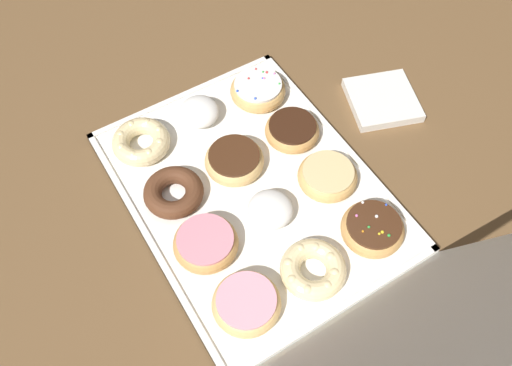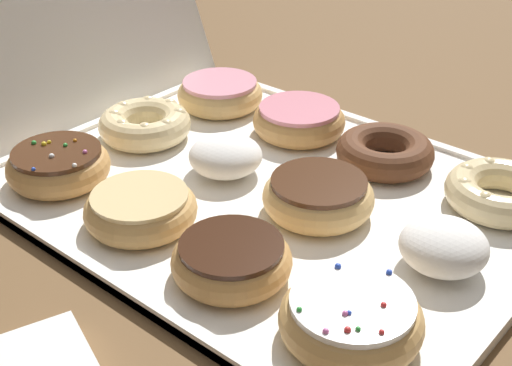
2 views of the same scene
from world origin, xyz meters
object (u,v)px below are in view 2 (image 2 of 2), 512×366
object	(u,v)px
cruller_donut_10	(147,122)
pink_frosted_donut_11	(220,93)
sprinkle_donut_0	(351,318)
cruller_donut_2	(501,191)
powdered_filled_donut_1	(445,245)
sprinkle_donut_9	(58,165)
donut_box	(271,196)
chocolate_frosted_donut_3	(232,259)
powdered_filled_donut_7	(228,154)
glazed_ring_donut_6	(141,208)
chocolate_cake_ring_donut_5	(385,152)
pink_frosted_donut_8	(299,120)
chocolate_frosted_donut_4	(316,197)

from	to	relation	value
cruller_donut_10	pink_frosted_donut_11	xyz separation A→B (m)	(0.13, -0.01, 0.00)
sprinkle_donut_0	cruller_donut_10	bearing A→B (deg)	70.70
sprinkle_donut_0	cruller_donut_2	size ratio (longest dim) A/B	1.02
cruller_donut_10	powdered_filled_donut_1	bearing A→B (deg)	-90.32
cruller_donut_10	pink_frosted_donut_11	bearing A→B (deg)	-3.41
sprinkle_donut_9	pink_frosted_donut_11	bearing A→B (deg)	0.17
powdered_filled_donut_1	cruller_donut_2	distance (m)	0.13
donut_box	chocolate_frosted_donut_3	distance (m)	0.16
powdered_filled_donut_7	powdered_filled_donut_1	bearing A→B (deg)	-90.60
pink_frosted_donut_11	glazed_ring_donut_6	bearing A→B (deg)	-152.64
sprinkle_donut_0	cruller_donut_2	bearing A→B (deg)	-1.44
chocolate_cake_ring_donut_5	cruller_donut_10	distance (m)	0.30
chocolate_frosted_donut_3	pink_frosted_donut_8	bearing A→B (deg)	25.87
donut_box	pink_frosted_donut_8	distance (m)	0.15
powdered_filled_donut_1	pink_frosted_donut_8	distance (m)	0.30
chocolate_frosted_donut_4	glazed_ring_donut_6	bearing A→B (deg)	136.37
chocolate_cake_ring_donut_5	glazed_ring_donut_6	bearing A→B (deg)	155.40
sprinkle_donut_0	pink_frosted_donut_11	xyz separation A→B (m)	(0.27, 0.40, -0.00)
sprinkle_donut_9	cruller_donut_10	bearing A→B (deg)	3.38
chocolate_frosted_donut_3	cruller_donut_10	world-z (taller)	cruller_donut_10
donut_box	sprinkle_donut_9	world-z (taller)	sprinkle_donut_9
powdered_filled_donut_1	powdered_filled_donut_7	xyz separation A→B (m)	(0.00, 0.28, -0.00)
powdered_filled_donut_1	pink_frosted_donut_11	world-z (taller)	powdered_filled_donut_1
pink_frosted_donut_11	chocolate_frosted_donut_4	bearing A→B (deg)	-117.11
chocolate_frosted_donut_4	cruller_donut_10	distance (m)	0.27
donut_box	chocolate_frosted_donut_3	size ratio (longest dim) A/B	5.17
chocolate_cake_ring_donut_5	sprinkle_donut_9	size ratio (longest dim) A/B	0.99
glazed_ring_donut_6	donut_box	bearing A→B (deg)	-24.54
powdered_filled_donut_1	chocolate_frosted_donut_4	distance (m)	0.14
donut_box	cruller_donut_10	bearing A→B (deg)	88.79
glazed_ring_donut_6	cruller_donut_2	bearing A→B (deg)	-44.40
cruller_donut_2	pink_frosted_donut_11	distance (m)	0.40
cruller_donut_2	chocolate_frosted_donut_4	distance (m)	0.20
chocolate_frosted_donut_4	glazed_ring_donut_6	xyz separation A→B (m)	(-0.13, 0.13, -0.00)
powdered_filled_donut_7	chocolate_frosted_donut_3	bearing A→B (deg)	-136.70
chocolate_frosted_donut_4	sprinkle_donut_0	bearing A→B (deg)	-134.99
chocolate_cake_ring_donut_5	pink_frosted_donut_11	size ratio (longest dim) A/B	0.98
cruller_donut_2	pink_frosted_donut_8	distance (m)	0.27
chocolate_frosted_donut_4	cruller_donut_10	size ratio (longest dim) A/B	1.01
pink_frosted_donut_8	cruller_donut_2	bearing A→B (deg)	-89.78
pink_frosted_donut_8	sprinkle_donut_9	size ratio (longest dim) A/B	1.02
powdered_filled_donut_7	pink_frosted_donut_8	bearing A→B (deg)	-1.35
pink_frosted_donut_8	powdered_filled_donut_1	bearing A→B (deg)	-115.93
donut_box	pink_frosted_donut_11	xyz separation A→B (m)	(0.13, 0.20, 0.02)
pink_frosted_donut_8	glazed_ring_donut_6	bearing A→B (deg)	-179.24
chocolate_cake_ring_donut_5	pink_frosted_donut_8	distance (m)	0.13
powdered_filled_donut_1	powdered_filled_donut_7	bearing A→B (deg)	89.40
cruller_donut_2	cruller_donut_10	distance (m)	0.43
chocolate_frosted_donut_3	cruller_donut_10	size ratio (longest dim) A/B	0.96
powdered_filled_donut_1	chocolate_frosted_donut_4	world-z (taller)	powdered_filled_donut_1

